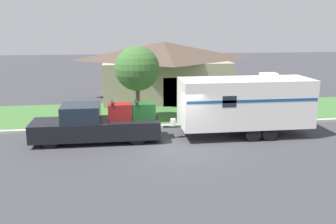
# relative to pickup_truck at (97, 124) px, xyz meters

# --- Properties ---
(ground_plane) EXTENTS (120.00, 120.00, 0.00)m
(ground_plane) POSITION_rel_pickup_truck_xyz_m (3.91, -1.58, -0.88)
(ground_plane) COLOR #38383D
(curb_strip) EXTENTS (80.00, 0.30, 0.14)m
(curb_strip) POSITION_rel_pickup_truck_xyz_m (3.91, 2.17, -0.81)
(curb_strip) COLOR #ADADA8
(curb_strip) RESTS_ON ground_plane
(lawn_strip) EXTENTS (80.00, 7.00, 0.03)m
(lawn_strip) POSITION_rel_pickup_truck_xyz_m (3.91, 5.82, -0.86)
(lawn_strip) COLOR #3D6B33
(lawn_strip) RESTS_ON ground_plane
(house_across_street) EXTENTS (10.21, 8.13, 4.45)m
(house_across_street) POSITION_rel_pickup_truck_xyz_m (4.78, 11.33, 1.42)
(house_across_street) COLOR gray
(house_across_street) RESTS_ON ground_plane
(pickup_truck) EXTENTS (6.41, 2.02, 2.02)m
(pickup_truck) POSITION_rel_pickup_truck_xyz_m (0.00, 0.00, 0.00)
(pickup_truck) COLOR black
(pickup_truck) RESTS_ON ground_plane
(travel_trailer) EXTENTS (7.70, 2.47, 3.30)m
(travel_trailer) POSITION_rel_pickup_truck_xyz_m (7.64, -0.00, 0.90)
(travel_trailer) COLOR black
(travel_trailer) RESTS_ON ground_plane
(mailbox) EXTENTS (0.48, 0.20, 1.34)m
(mailbox) POSITION_rel_pickup_truck_xyz_m (6.34, 2.80, 0.15)
(mailbox) COLOR brown
(mailbox) RESTS_ON ground_plane
(tree_in_yard) EXTENTS (2.67, 2.67, 4.54)m
(tree_in_yard) POSITION_rel_pickup_truck_xyz_m (2.27, 3.90, 2.31)
(tree_in_yard) COLOR brown
(tree_in_yard) RESTS_ON ground_plane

